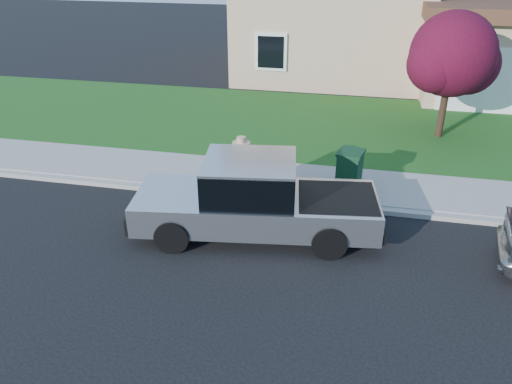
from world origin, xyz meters
TOP-DOWN VIEW (x-y plane):
  - ground at (0.00, 0.00)m, footprint 80.00×80.00m
  - curb at (1.00, 2.90)m, footprint 40.00×0.20m
  - sidewalk at (1.00, 4.00)m, footprint 40.00×2.00m
  - lawn at (1.00, 8.50)m, footprint 40.00×7.00m
  - house at (1.31, 16.38)m, footprint 14.00×11.30m
  - pickup_truck at (-0.52, 1.46)m, footprint 5.44×2.46m
  - woman at (-1.10, 2.65)m, footprint 0.64×0.49m
  - ornamental_tree at (4.06, 8.17)m, footprint 2.79×2.51m
  - trash_bin at (1.37, 3.84)m, footprint 0.72×0.79m

SIDE VIEW (x-z plane):
  - ground at x=0.00m, z-range 0.00..0.00m
  - lawn at x=1.00m, z-range 0.00..0.10m
  - curb at x=1.00m, z-range 0.00..0.12m
  - sidewalk at x=1.00m, z-range 0.00..0.15m
  - trash_bin at x=1.37m, z-range 0.16..1.12m
  - pickup_truck at x=-0.52m, z-range -0.06..1.67m
  - woman at x=-1.10m, z-range -0.05..1.69m
  - ornamental_tree at x=4.06m, z-range 0.63..4.46m
  - house at x=1.31m, z-range -0.26..6.59m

